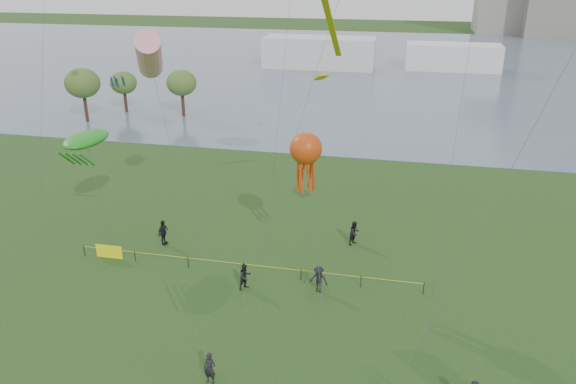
# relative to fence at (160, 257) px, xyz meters

# --- Properties ---
(lake) EXTENTS (400.00, 120.00, 0.08)m
(lake) POSITION_rel_fence_xyz_m (10.11, 85.98, -0.53)
(lake) COLOR slate
(lake) RESTS_ON ground_plane
(pavilion_left) EXTENTS (22.00, 8.00, 6.00)m
(pavilion_left) POSITION_rel_fence_xyz_m (-1.89, 80.98, 2.45)
(pavilion_left) COLOR silver
(pavilion_left) RESTS_ON ground_plane
(pavilion_right) EXTENTS (18.00, 7.00, 5.00)m
(pavilion_right) POSITION_rel_fence_xyz_m (24.11, 83.98, 1.95)
(pavilion_right) COLOR white
(pavilion_right) RESTS_ON ground_plane
(trees) EXTENTS (15.80, 9.98, 7.07)m
(trees) POSITION_rel_fence_xyz_m (-21.12, 36.63, 4.18)
(trees) COLOR #321D16
(trees) RESTS_ON ground_plane
(fence) EXTENTS (24.07, 0.07, 1.05)m
(fence) POSITION_rel_fence_xyz_m (0.00, 0.00, 0.00)
(fence) COLOR black
(fence) RESTS_ON ground_plane
(spectator_a) EXTENTS (1.08, 1.10, 1.79)m
(spectator_a) POSITION_rel_fence_xyz_m (6.78, -1.79, 0.34)
(spectator_a) COLOR black
(spectator_a) RESTS_ON ground_plane
(spectator_b) EXTENTS (1.24, 0.79, 1.83)m
(spectator_b) POSITION_rel_fence_xyz_m (11.50, -1.14, 0.36)
(spectator_b) COLOR black
(spectator_b) RESTS_ON ground_plane
(spectator_c) EXTENTS (0.65, 1.21, 1.96)m
(spectator_c) POSITION_rel_fence_xyz_m (-0.97, 2.89, 0.42)
(spectator_c) COLOR black
(spectator_c) RESTS_ON ground_plane
(spectator_f) EXTENTS (0.68, 0.48, 1.75)m
(spectator_f) POSITION_rel_fence_xyz_m (7.53, -10.67, 0.32)
(spectator_f) COLOR black
(spectator_f) RESTS_ON ground_plane
(spectator_g) EXTENTS (1.09, 1.14, 1.85)m
(spectator_g) POSITION_rel_fence_xyz_m (13.05, 5.96, 0.37)
(spectator_g) COLOR black
(spectator_g) RESTS_ON ground_plane
(kite_windsock) EXTENTS (5.83, 5.01, 15.91)m
(kite_windsock) POSITION_rel_fence_xyz_m (-0.88, 3.07, 13.49)
(kite_windsock) COLOR #3F3F42
(kite_creature) EXTENTS (4.08, 5.22, 8.12)m
(kite_creature) POSITION_rel_fence_xyz_m (-6.81, 3.65, 7.08)
(kite_creature) COLOR #3F3F42
(kite_octopus) EXTENTS (3.16, 5.97, 9.80)m
(kite_octopus) POSITION_rel_fence_xyz_m (10.06, 1.55, 8.11)
(kite_octopus) COLOR #3F3F42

